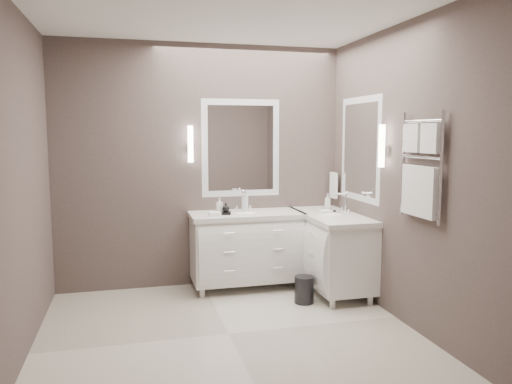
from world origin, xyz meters
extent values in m
cube|color=beige|center=(0.00, 0.00, -0.01)|extent=(3.20, 3.00, 0.01)
cube|color=white|center=(0.00, 0.00, 2.71)|extent=(3.20, 3.00, 0.01)
cube|color=#4D413E|center=(0.00, 1.50, 1.35)|extent=(3.20, 0.01, 2.70)
cube|color=#4D413E|center=(0.00, -1.50, 1.35)|extent=(3.20, 0.01, 2.70)
cube|color=#4D413E|center=(-1.60, 0.00, 1.35)|extent=(0.01, 3.00, 2.70)
cube|color=#4D413E|center=(1.60, 0.00, 1.35)|extent=(0.01, 3.00, 2.70)
cube|color=white|center=(0.45, 1.23, 0.45)|extent=(1.20, 0.55, 0.70)
cube|color=silver|center=(0.45, 1.23, 0.82)|extent=(1.24, 0.59, 0.05)
ellipsoid|color=white|center=(0.45, 1.23, 0.81)|extent=(0.36, 0.28, 0.12)
cylinder|color=white|center=(0.45, 1.39, 0.96)|extent=(0.02, 0.02, 0.22)
cube|color=white|center=(1.33, 0.90, 0.45)|extent=(0.55, 1.20, 0.70)
cube|color=silver|center=(1.33, 0.90, 0.82)|extent=(0.59, 1.24, 0.05)
ellipsoid|color=white|center=(1.33, 0.90, 0.81)|extent=(0.36, 0.28, 0.12)
cylinder|color=white|center=(1.49, 0.90, 0.96)|extent=(0.02, 0.02, 0.22)
cube|color=white|center=(0.45, 1.49, 1.55)|extent=(0.90, 0.02, 1.10)
cube|color=white|center=(0.45, 1.49, 1.55)|extent=(0.77, 0.02, 0.96)
cube|color=white|center=(1.59, 0.80, 1.55)|extent=(0.02, 0.90, 1.10)
cube|color=white|center=(1.59, 0.80, 1.55)|extent=(0.02, 0.90, 0.96)
cube|color=white|center=(-0.13, 1.43, 1.55)|extent=(0.05, 0.05, 0.10)
cylinder|color=white|center=(-0.13, 1.43, 1.60)|extent=(0.06, 0.06, 0.40)
cube|color=white|center=(1.53, 0.22, 1.55)|extent=(0.05, 0.05, 0.10)
cylinder|color=white|center=(1.53, 0.22, 1.60)|extent=(0.06, 0.06, 0.40)
cylinder|color=white|center=(1.55, 1.36, 1.25)|extent=(0.02, 0.22, 0.02)
cube|color=white|center=(1.54, 1.36, 1.11)|extent=(0.03, 0.17, 0.30)
cylinder|color=white|center=(1.56, -0.68, 1.45)|extent=(0.03, 0.03, 0.90)
cylinder|color=white|center=(1.56, -0.12, 1.45)|extent=(0.03, 0.03, 0.90)
cube|color=white|center=(1.55, -0.53, 1.68)|extent=(0.06, 0.22, 0.24)
cube|color=white|center=(1.55, -0.27, 1.68)|extent=(0.06, 0.22, 0.24)
cube|color=white|center=(1.55, -0.40, 1.24)|extent=(0.06, 0.46, 0.42)
cylinder|color=black|center=(0.90, 0.59, 0.14)|extent=(0.25, 0.25, 0.27)
cube|color=black|center=(0.18, 1.18, 0.86)|extent=(0.21, 0.17, 0.03)
cube|color=black|center=(1.34, 1.06, 0.86)|extent=(0.15, 0.18, 0.02)
cylinder|color=silver|center=(0.43, 1.22, 0.95)|extent=(0.08, 0.08, 0.21)
imported|color=white|center=(0.15, 1.20, 0.95)|extent=(0.07, 0.07, 0.15)
imported|color=black|center=(0.21, 1.15, 0.93)|extent=(0.10, 0.10, 0.10)
imported|color=white|center=(1.34, 1.06, 0.96)|extent=(0.08, 0.08, 0.18)
camera|label=1|loc=(-0.80, -4.05, 1.73)|focal=35.00mm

